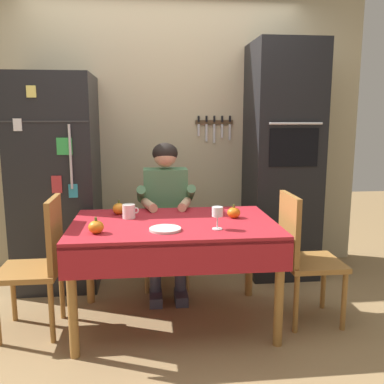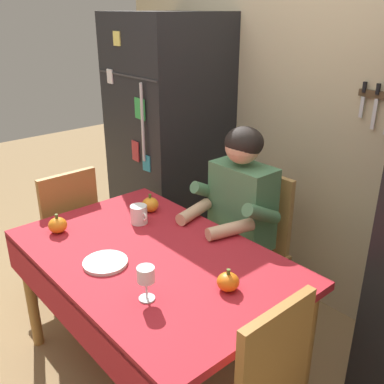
% 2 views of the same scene
% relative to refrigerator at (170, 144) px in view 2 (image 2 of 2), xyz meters
% --- Properties ---
extents(ground_plane, '(10.00, 10.00, 0.00)m').
position_rel_refrigerator_xyz_m(ground_plane, '(0.95, -0.96, -0.90)').
color(ground_plane, '#93754C').
rests_on(ground_plane, ground).
extents(back_wall_assembly, '(3.70, 0.13, 2.60)m').
position_rel_refrigerator_xyz_m(back_wall_assembly, '(1.00, 0.39, 0.40)').
color(back_wall_assembly, '#BCAD89').
rests_on(back_wall_assembly, ground).
extents(refrigerator, '(0.68, 0.71, 1.80)m').
position_rel_refrigerator_xyz_m(refrigerator, '(0.00, 0.00, 0.00)').
color(refrigerator, black).
rests_on(refrigerator, ground).
extents(dining_table, '(1.40, 0.90, 0.74)m').
position_rel_refrigerator_xyz_m(dining_table, '(0.95, -0.88, -0.24)').
color(dining_table, '#9E6B33').
rests_on(dining_table, ground).
extents(chair_behind_person, '(0.40, 0.40, 0.93)m').
position_rel_refrigerator_xyz_m(chair_behind_person, '(0.92, -0.09, -0.39)').
color(chair_behind_person, tan).
rests_on(chair_behind_person, ground).
extents(seated_person, '(0.47, 0.55, 1.25)m').
position_rel_refrigerator_xyz_m(seated_person, '(0.92, -0.28, -0.16)').
color(seated_person, '#38384C').
rests_on(seated_person, ground).
extents(chair_left_side, '(0.40, 0.40, 0.93)m').
position_rel_refrigerator_xyz_m(chair_left_side, '(0.05, -0.89, -0.39)').
color(chair_left_side, '#9E6B33').
rests_on(chair_left_side, ground).
extents(coffee_mug, '(0.12, 0.09, 0.10)m').
position_rel_refrigerator_xyz_m(coffee_mug, '(0.64, -0.72, -0.11)').
color(coffee_mug, white).
rests_on(coffee_mug, dining_table).
extents(wine_glass, '(0.07, 0.07, 0.15)m').
position_rel_refrigerator_xyz_m(wine_glass, '(1.22, -1.08, -0.05)').
color(wine_glass, white).
rests_on(wine_glass, dining_table).
extents(pumpkin_large, '(0.09, 0.09, 0.11)m').
position_rel_refrigerator_xyz_m(pumpkin_large, '(0.56, -0.59, -0.12)').
color(pumpkin_large, orange).
rests_on(pumpkin_large, dining_table).
extents(pumpkin_medium, '(0.10, 0.10, 0.10)m').
position_rel_refrigerator_xyz_m(pumpkin_medium, '(0.45, -1.10, -0.12)').
color(pumpkin_medium, orange).
rests_on(pumpkin_medium, dining_table).
extents(pumpkin_small, '(0.09, 0.09, 0.10)m').
position_rel_refrigerator_xyz_m(pumpkin_small, '(1.38, -0.79, -0.12)').
color(pumpkin_small, orange).
rests_on(pumpkin_small, dining_table).
extents(serving_tray, '(0.20, 0.20, 0.02)m').
position_rel_refrigerator_xyz_m(serving_tray, '(0.88, -1.08, -0.15)').
color(serving_tray, silver).
rests_on(serving_tray, dining_table).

